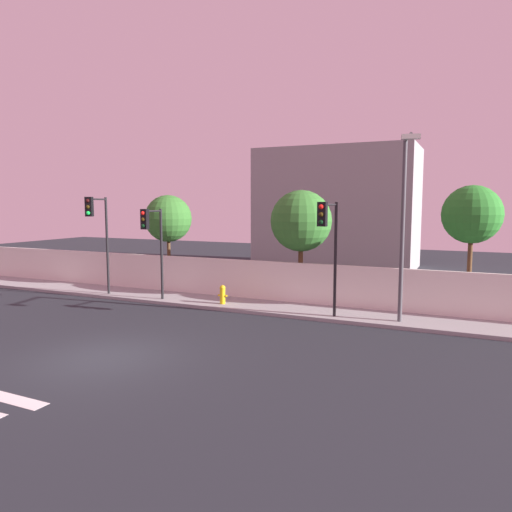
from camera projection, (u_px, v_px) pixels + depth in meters
name	position (u px, v px, depth m)	size (l,w,h in m)	color
ground_plane	(103.00, 358.00, 14.28)	(80.00, 80.00, 0.00)	#21242A
sidewalk	(230.00, 304.00, 21.69)	(36.00, 2.40, 0.15)	gray
perimeter_wall	(242.00, 279.00, 22.75)	(36.00, 0.18, 1.80)	silver
traffic_light_left	(152.00, 234.00, 21.55)	(0.35, 1.35, 4.23)	black
traffic_light_center	(98.00, 224.00, 22.62)	(0.56, 1.70, 4.78)	black
traffic_light_right	(328.00, 234.00, 18.03)	(0.41, 1.57, 4.53)	black
street_lamp_curbside	(404.00, 215.00, 17.44)	(0.81, 2.07, 6.80)	#4C4C51
fire_hydrant	(223.00, 294.00, 21.28)	(0.44, 0.26, 0.85)	gold
roadside_tree_leftmost	(168.00, 219.00, 25.26)	(2.49, 2.49, 5.07)	brown
roadside_tree_midleft	(301.00, 221.00, 22.18)	(2.87, 2.87, 5.25)	brown
roadside_tree_midright	(472.00, 215.00, 19.14)	(2.35, 2.35, 5.36)	brown
low_building_distant	(337.00, 208.00, 34.71)	(11.14, 6.00, 8.55)	#989898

